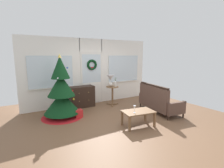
{
  "coord_description": "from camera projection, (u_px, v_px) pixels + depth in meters",
  "views": [
    {
      "loc": [
        -2.67,
        -4.05,
        1.9
      ],
      "look_at": [
        0.05,
        0.55,
        1.0
      ],
      "focal_mm": 26.98,
      "sensor_mm": 36.0,
      "label": 1
    }
  ],
  "objects": [
    {
      "name": "wine_glass",
      "position": [
        134.0,
        108.0,
        4.4
      ],
      "size": [
        0.08,
        0.08,
        0.2
      ],
      "color": "silver",
      "rests_on": "coffee_table"
    },
    {
      "name": "back_wall_with_door",
      "position": [
        91.0,
        71.0,
        6.64
      ],
      "size": [
        5.2,
        0.19,
        2.55
      ],
      "color": "white",
      "rests_on": "ground"
    },
    {
      "name": "ground_plane",
      "position": [
        120.0,
        119.0,
        5.09
      ],
      "size": [
        6.76,
        6.76,
        0.0
      ],
      "primitive_type": "plane",
      "color": "brown"
    },
    {
      "name": "settee_sofa",
      "position": [
        158.0,
        101.0,
        5.7
      ],
      "size": [
        0.9,
        1.7,
        0.96
      ],
      "color": "black",
      "rests_on": "ground"
    },
    {
      "name": "side_table",
      "position": [
        112.0,
        92.0,
        6.48
      ],
      "size": [
        0.5,
        0.48,
        0.73
      ],
      "color": "brown",
      "rests_on": "ground"
    },
    {
      "name": "flower_vase",
      "position": [
        116.0,
        83.0,
        6.43
      ],
      "size": [
        0.11,
        0.1,
        0.35
      ],
      "color": "beige",
      "rests_on": "side_table"
    },
    {
      "name": "gift_box",
      "position": [
        78.0,
        113.0,
        5.27
      ],
      "size": [
        0.23,
        0.21,
        0.23
      ],
      "primitive_type": "cube",
      "color": "red",
      "rests_on": "ground"
    },
    {
      "name": "dresser_cabinet",
      "position": [
        82.0,
        97.0,
        6.28
      ],
      "size": [
        0.9,
        0.45,
        0.78
      ],
      "color": "black",
      "rests_on": "ground"
    },
    {
      "name": "table_lamp",
      "position": [
        111.0,
        79.0,
        6.4
      ],
      "size": [
        0.28,
        0.28,
        0.44
      ],
      "color": "silver",
      "rests_on": "side_table"
    },
    {
      "name": "christmas_tree",
      "position": [
        61.0,
        94.0,
        5.18
      ],
      "size": [
        1.28,
        1.28,
        1.96
      ],
      "color": "#4C331E",
      "rests_on": "ground"
    },
    {
      "name": "coffee_table",
      "position": [
        138.0,
        113.0,
        4.57
      ],
      "size": [
        0.91,
        0.64,
        0.42
      ],
      "color": "brown",
      "rests_on": "ground"
    }
  ]
}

